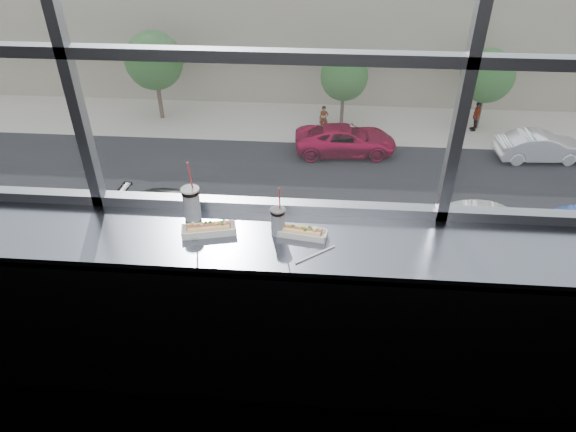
# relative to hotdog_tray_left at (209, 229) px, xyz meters

# --- Properties ---
(wall_back_lower) EXTENTS (6.00, 0.00, 6.00)m
(wall_back_lower) POSITION_rel_hotdog_tray_left_xyz_m (0.29, 0.26, -0.58)
(wall_back_lower) COLOR black
(wall_back_lower) RESTS_ON ground
(counter) EXTENTS (6.00, 0.55, 0.06)m
(counter) POSITION_rel_hotdog_tray_left_xyz_m (0.29, -0.02, -0.06)
(counter) COLOR gray
(counter) RESTS_ON ground
(counter_fascia) EXTENTS (6.00, 0.04, 1.04)m
(counter_fascia) POSITION_rel_hotdog_tray_left_xyz_m (0.29, -0.27, -0.58)
(counter_fascia) COLOR gray
(counter_fascia) RESTS_ON ground
(hotdog_tray_left) EXTENTS (0.31, 0.16, 0.07)m
(hotdog_tray_left) POSITION_rel_hotdog_tray_left_xyz_m (0.00, 0.00, 0.00)
(hotdog_tray_left) COLOR white
(hotdog_tray_left) RESTS_ON counter
(hotdog_tray_right) EXTENTS (0.28, 0.13, 0.07)m
(hotdog_tray_right) POSITION_rel_hotdog_tray_left_xyz_m (0.51, 0.01, -0.00)
(hotdog_tray_right) COLOR white
(hotdog_tray_right) RESTS_ON counter
(soda_cup_left) EXTENTS (0.10, 0.10, 0.38)m
(soda_cup_left) POSITION_rel_hotdog_tray_left_xyz_m (-0.12, 0.13, 0.08)
(soda_cup_left) COLOR white
(soda_cup_left) RESTS_ON counter
(soda_cup_right) EXTENTS (0.08, 0.08, 0.30)m
(soda_cup_right) POSITION_rel_hotdog_tray_left_xyz_m (0.38, 0.03, 0.06)
(soda_cup_right) COLOR white
(soda_cup_right) RESTS_ON counter
(loose_straw) EXTENTS (0.20, 0.16, 0.01)m
(loose_straw) POSITION_rel_hotdog_tray_left_xyz_m (0.59, -0.15, -0.02)
(loose_straw) COLOR white
(loose_straw) RESTS_ON counter
(wrapper) EXTENTS (0.10, 0.07, 0.02)m
(wrapper) POSITION_rel_hotdog_tray_left_xyz_m (-0.08, -0.04, -0.02)
(wrapper) COLOR silver
(wrapper) RESTS_ON counter
(plaza_ground) EXTENTS (120.00, 120.00, 0.00)m
(plaza_ground) POSITION_rel_hotdog_tray_left_xyz_m (0.29, 43.76, -12.13)
(plaza_ground) COLOR #AEA396
(plaza_ground) RESTS_ON ground
(plaza_near) EXTENTS (50.00, 14.00, 0.04)m
(plaza_near) POSITION_rel_hotdog_tray_left_xyz_m (0.29, 7.26, -12.11)
(plaza_near) COLOR #AEA396
(plaza_near) RESTS_ON plaza_ground
(street_asphalt) EXTENTS (80.00, 10.00, 0.06)m
(street_asphalt) POSITION_rel_hotdog_tray_left_xyz_m (0.29, 20.26, -12.10)
(street_asphalt) COLOR black
(street_asphalt) RESTS_ON plaza_ground
(far_sidewalk) EXTENTS (80.00, 6.00, 0.04)m
(far_sidewalk) POSITION_rel_hotdog_tray_left_xyz_m (0.29, 28.26, -12.11)
(far_sidewalk) COLOR #AEA396
(far_sidewalk) RESTS_ON plaza_ground
(far_building) EXTENTS (50.00, 14.00, 8.00)m
(far_building) POSITION_rel_hotdog_tray_left_xyz_m (0.29, 38.26, -8.13)
(far_building) COLOR gray
(far_building) RESTS_ON plaza_ground
(car_near_b) EXTENTS (3.26, 6.98, 2.27)m
(car_near_b) POSITION_rel_hotdog_tray_left_xyz_m (-5.64, 16.26, -10.93)
(car_near_b) COLOR black
(car_near_b) RESTS_ON street_asphalt
(car_far_b) EXTENTS (3.16, 6.53, 2.11)m
(car_far_b) POSITION_rel_hotdog_tray_left_xyz_m (1.80, 24.26, -11.01)
(car_far_b) COLOR #AD002D
(car_far_b) RESTS_ON street_asphalt
(car_near_d) EXTENTS (3.32, 6.67, 2.14)m
(car_near_d) POSITION_rel_hotdog_tray_left_xyz_m (7.95, 16.26, -11.00)
(car_near_d) COLOR white
(car_near_d) RESTS_ON street_asphalt
(car_far_c) EXTENTS (3.10, 6.48, 2.10)m
(car_far_c) POSITION_rel_hotdog_tray_left_xyz_m (12.53, 24.26, -11.02)
(car_far_c) COLOR white
(car_far_c) RESTS_ON street_asphalt
(car_near_c) EXTENTS (2.36, 5.63, 1.87)m
(car_near_c) POSITION_rel_hotdog_tray_left_xyz_m (-1.68, 16.26, -11.13)
(car_near_c) COLOR #B12530
(car_near_c) RESTS_ON street_asphalt
(pedestrian_d) EXTENTS (0.74, 0.98, 2.21)m
(pedestrian_d) POSITION_rel_hotdog_tray_left_xyz_m (9.82, 27.89, -10.98)
(pedestrian_d) COLOR #66605B
(pedestrian_d) RESTS_ON far_sidewalk
(pedestrian_b) EXTENTS (0.83, 0.62, 1.87)m
(pedestrian_b) POSITION_rel_hotdog_tray_left_xyz_m (0.52, 27.16, -11.15)
(pedestrian_b) COLOR #66605B
(pedestrian_b) RESTS_ON far_sidewalk
(tree_left) EXTENTS (3.55, 3.55, 5.55)m
(tree_left) POSITION_rel_hotdog_tray_left_xyz_m (-10.01, 28.26, -8.37)
(tree_left) COLOR #47382B
(tree_left) RESTS_ON far_sidewalk
(tree_center) EXTENTS (2.91, 2.91, 4.54)m
(tree_center) POSITION_rel_hotdog_tray_left_xyz_m (1.64, 28.26, -9.05)
(tree_center) COLOR #47382B
(tree_center) RESTS_ON far_sidewalk
(tree_right) EXTENTS (3.18, 3.18, 4.96)m
(tree_right) POSITION_rel_hotdog_tray_left_xyz_m (10.06, 28.26, -8.76)
(tree_right) COLOR #47382B
(tree_right) RESTS_ON far_sidewalk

